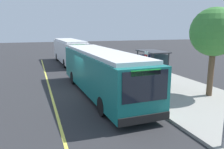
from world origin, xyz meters
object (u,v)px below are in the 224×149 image
at_px(transit_bus_second, 70,51).
at_px(waiting_bench, 154,75).
at_px(transit_bus_main, 101,71).
at_px(pedestrian_commuter, 128,70).
at_px(route_sign_post, 146,66).

xyz_separation_m(transit_bus_second, waiting_bench, (12.68, 4.83, -0.98)).
bearing_deg(transit_bus_main, transit_bus_second, 179.62).
distance_m(transit_bus_second, pedestrian_commuter, 12.33).
relative_size(waiting_bench, pedestrian_commuter, 0.95).
height_order(transit_bus_main, route_sign_post, same).
distance_m(waiting_bench, pedestrian_commuter, 2.22).
bearing_deg(pedestrian_commuter, transit_bus_second, -166.97).
distance_m(transit_bus_second, waiting_bench, 13.61).
relative_size(route_sign_post, pedestrian_commuter, 1.66).
distance_m(transit_bus_main, pedestrian_commuter, 3.73).
bearing_deg(route_sign_post, waiting_bench, 141.60).
height_order(transit_bus_second, pedestrian_commuter, transit_bus_second).
distance_m(route_sign_post, pedestrian_commuter, 3.65).
bearing_deg(transit_bus_second, waiting_bench, 20.85).
bearing_deg(pedestrian_commuter, waiting_bench, 71.65).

